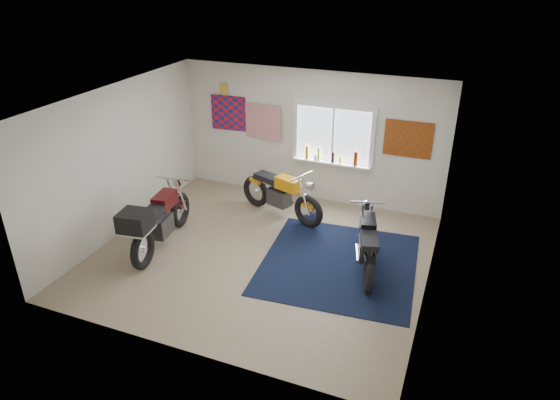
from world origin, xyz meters
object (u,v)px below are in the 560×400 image
at_px(black_chrome_bike, 367,245).
at_px(navy_rug, 339,264).
at_px(maroon_tourer, 157,221).
at_px(yellow_triumph, 281,195).

bearing_deg(black_chrome_bike, navy_rug, 82.84).
distance_m(navy_rug, black_chrome_bike, 0.61).
bearing_deg(navy_rug, maroon_tourer, -166.72).
distance_m(yellow_triumph, black_chrome_bike, 2.31).
bearing_deg(yellow_triumph, navy_rug, -20.16).
height_order(navy_rug, yellow_triumph, yellow_triumph).
bearing_deg(black_chrome_bike, yellow_triumph, 43.05).
relative_size(navy_rug, black_chrome_bike, 1.39).
bearing_deg(navy_rug, yellow_triumph, 140.71).
relative_size(black_chrome_bike, maroon_tourer, 0.87).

